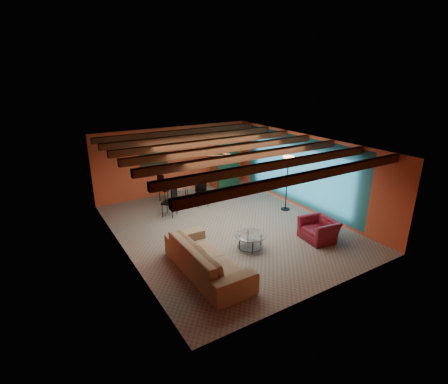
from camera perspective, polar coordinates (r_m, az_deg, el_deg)
room at (r=10.26m, az=0.26°, el=6.24°), size 6.52×8.01×2.71m
sofa at (r=8.50m, az=-2.86°, el=-11.01°), size 1.11×2.83×0.83m
armchair at (r=10.47m, az=15.67°, el=-6.09°), size 0.98×1.09×0.65m
coffee_table at (r=9.65m, az=4.45°, el=-8.34°), size 1.14×1.14×0.45m
dining_table at (r=12.45m, az=-7.58°, el=-0.12°), size 2.74×2.74×1.13m
armoire at (r=14.67m, az=0.19°, el=4.90°), size 1.22×0.74×2.00m
floor_lamp at (r=12.20m, az=10.54°, el=1.42°), size 0.47×0.47×1.99m
ceiling_fan at (r=10.17m, az=0.59°, el=6.11°), size 1.50×1.50×0.44m
painting at (r=13.44m, az=-11.79°, el=5.95°), size 1.05×0.03×0.65m
potted_plant at (r=14.41m, az=0.20°, el=9.65°), size 0.52×0.48×0.46m
vase at (r=12.24m, az=-7.72°, el=2.82°), size 0.23×0.23×0.20m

